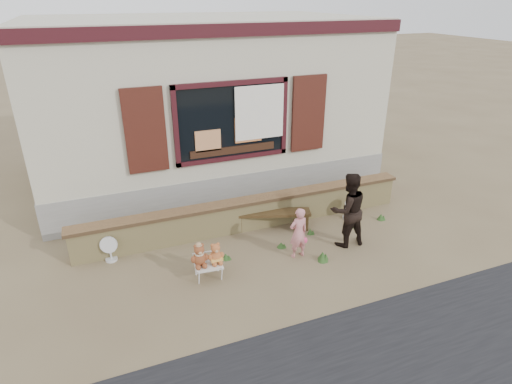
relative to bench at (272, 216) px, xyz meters
name	(u,v)px	position (x,y,z in m)	size (l,w,h in m)	color
ground	(268,251)	(-0.44, -0.78, -0.29)	(80.00, 80.00, 0.00)	brown
shopfront	(201,99)	(-0.44, 3.71, 1.71)	(8.04, 5.13, 4.00)	#BCB498
brick_wall	(249,213)	(-0.44, 0.22, 0.05)	(7.10, 0.36, 0.67)	tan
bench	(272,216)	(0.00, 0.00, 0.00)	(1.59, 0.82, 0.40)	#362612
folding_chair	(208,265)	(-1.71, -1.15, -0.03)	(0.49, 0.44, 0.29)	beige
teddy_bear_left	(199,254)	(-1.85, -1.14, 0.20)	(0.31, 0.27, 0.42)	brown
teddy_bear_right	(216,252)	(-1.57, -1.16, 0.18)	(0.28, 0.24, 0.39)	#99532A
child	(298,233)	(0.02, -1.13, 0.21)	(0.37, 0.24, 1.00)	#DA8286
adult	(348,210)	(1.09, -1.08, 0.45)	(0.73, 0.57, 1.50)	black
fan_left	(110,248)	(-3.24, 0.02, -0.04)	(0.33, 0.22, 0.51)	silver
fan_right	(349,207)	(1.73, -0.20, -0.03)	(0.34, 0.22, 0.53)	silver
grass_tufts	(321,241)	(0.64, -0.93, -0.22)	(3.78, 1.10, 0.16)	#2C4F1F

